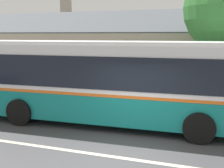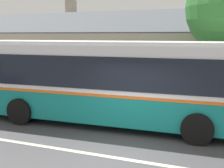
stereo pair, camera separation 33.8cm
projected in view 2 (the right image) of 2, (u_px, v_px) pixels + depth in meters
name	position (u px, v px, depth m)	size (l,w,h in m)	color
ground_plane	(120.00, 159.00, 7.67)	(300.00, 300.00, 0.00)	#424244
sidewalk_far	(161.00, 105.00, 13.20)	(60.00, 3.00, 0.15)	#9E9E99
lane_divider_stripe	(120.00, 158.00, 7.67)	(60.00, 0.16, 0.01)	beige
community_building	(146.00, 56.00, 20.45)	(24.43, 9.64, 6.12)	tan
transit_bus	(107.00, 80.00, 10.58)	(11.10, 3.04, 3.11)	#147F7A
bench_by_building	(12.00, 85.00, 15.80)	(1.71, 0.51, 0.94)	brown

